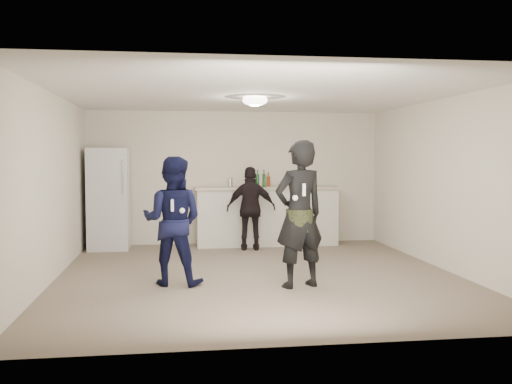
{
  "coord_description": "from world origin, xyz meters",
  "views": [
    {
      "loc": [
        -1.12,
        -7.77,
        1.65
      ],
      "look_at": [
        0.0,
        0.2,
        1.15
      ],
      "focal_mm": 40.0,
      "sensor_mm": 36.0,
      "label": 1
    }
  ],
  "objects": [
    {
      "name": "ceiling_dome",
      "position": [
        0.0,
        0.3,
        2.45
      ],
      "size": [
        0.36,
        0.36,
        0.16
      ],
      "primitive_type": "ellipsoid",
      "color": "white",
      "rests_on": "ceiling"
    },
    {
      "name": "nunchuk_woman",
      "position": [
        0.31,
        -1.01,
        1.15
      ],
      "size": [
        0.07,
        0.07,
        0.07
      ],
      "primitive_type": "sphere",
      "color": "white",
      "rests_on": "woman"
    },
    {
      "name": "counter",
      "position": [
        0.55,
        2.67,
        0.53
      ],
      "size": [
        2.6,
        0.56,
        1.05
      ],
      "primitive_type": "cube",
      "color": "beige",
      "rests_on": "floor"
    },
    {
      "name": "ceiling",
      "position": [
        0.0,
        0.0,
        2.5
      ],
      "size": [
        6.0,
        6.0,
        0.0
      ],
      "primitive_type": "plane",
      "rotation": [
        3.14,
        0.0,
        0.0
      ],
      "color": "silver",
      "rests_on": "wall_back"
    },
    {
      "name": "remote_man",
      "position": [
        -1.17,
        -0.69,
        1.05
      ],
      "size": [
        0.04,
        0.04,
        0.15
      ],
      "primitive_type": "cube",
      "color": "silver",
      "rests_on": "man"
    },
    {
      "name": "floor",
      "position": [
        0.0,
        0.0,
        0.0
      ],
      "size": [
        6.0,
        6.0,
        0.0
      ],
      "primitive_type": "plane",
      "color": "#6B5B4C",
      "rests_on": "ground"
    },
    {
      "name": "camo_shorts",
      "position": [
        0.41,
        -0.79,
        0.85
      ],
      "size": [
        0.34,
        0.34,
        0.28
      ],
      "primitive_type": "cylinder",
      "color": "#303C1B",
      "rests_on": "woman"
    },
    {
      "name": "remote_woman",
      "position": [
        0.41,
        -1.04,
        1.25
      ],
      "size": [
        0.04,
        0.04,
        0.15
      ],
      "primitive_type": "cube",
      "color": "silver",
      "rests_on": "woman"
    },
    {
      "name": "man",
      "position": [
        -1.17,
        -0.41,
        0.83
      ],
      "size": [
        0.94,
        0.82,
        1.65
      ],
      "primitive_type": "imported",
      "rotation": [
        0.0,
        0.0,
        2.88
      ],
      "color": "#101343",
      "rests_on": "floor"
    },
    {
      "name": "wall_left",
      "position": [
        -2.75,
        0.0,
        1.25
      ],
      "size": [
        0.0,
        6.0,
        6.0
      ],
      "primitive_type": "plane",
      "rotation": [
        1.57,
        0.0,
        1.57
      ],
      "color": "beige",
      "rests_on": "floor"
    },
    {
      "name": "counter_top",
      "position": [
        0.55,
        2.67,
        1.07
      ],
      "size": [
        2.68,
        0.64,
        0.04
      ],
      "primitive_type": "cube",
      "color": "beige",
      "rests_on": "counter"
    },
    {
      "name": "wall_right",
      "position": [
        2.75,
        0.0,
        1.25
      ],
      "size": [
        0.0,
        6.0,
        6.0
      ],
      "primitive_type": "plane",
      "rotation": [
        1.57,
        0.0,
        -1.57
      ],
      "color": "beige",
      "rests_on": "floor"
    },
    {
      "name": "shaker",
      "position": [
        -0.11,
        2.82,
        1.18
      ],
      "size": [
        0.08,
        0.08,
        0.17
      ],
      "primitive_type": "cylinder",
      "color": "#BCBBC0",
      "rests_on": "counter_top"
    },
    {
      "name": "fridge_handle",
      "position": [
        -2.03,
        2.23,
        1.3
      ],
      "size": [
        0.02,
        0.02,
        0.6
      ],
      "primitive_type": "cylinder",
      "color": "white",
      "rests_on": "fridge"
    },
    {
      "name": "woman",
      "position": [
        0.41,
        -0.79,
        0.93
      ],
      "size": [
        0.78,
        0.64,
        1.86
      ],
      "primitive_type": "imported",
      "rotation": [
        0.0,
        0.0,
        3.47
      ],
      "color": "black",
      "rests_on": "floor"
    },
    {
      "name": "wall_front",
      "position": [
        0.0,
        -3.0,
        1.25
      ],
      "size": [
        6.0,
        0.0,
        6.0
      ],
      "primitive_type": "plane",
      "rotation": [
        -1.57,
        0.0,
        0.0
      ],
      "color": "beige",
      "rests_on": "floor"
    },
    {
      "name": "nunchuk_man",
      "position": [
        -1.05,
        -0.66,
        0.98
      ],
      "size": [
        0.07,
        0.07,
        0.07
      ],
      "primitive_type": "sphere",
      "color": "white",
      "rests_on": "man"
    },
    {
      "name": "spectator",
      "position": [
        0.19,
        2.15,
        0.74
      ],
      "size": [
        0.9,
        0.46,
        1.47
      ],
      "primitive_type": "imported",
      "rotation": [
        0.0,
        0.0,
        3.03
      ],
      "color": "black",
      "rests_on": "floor"
    },
    {
      "name": "bottle_cluster",
      "position": [
        0.71,
        2.6,
        1.2
      ],
      "size": [
        1.01,
        0.4,
        0.25
      ],
      "color": "#974B16",
      "rests_on": "counter_top"
    },
    {
      "name": "wall_back",
      "position": [
        0.0,
        3.0,
        1.25
      ],
      "size": [
        6.0,
        0.0,
        6.0
      ],
      "primitive_type": "plane",
      "rotation": [
        1.57,
        0.0,
        0.0
      ],
      "color": "beige",
      "rests_on": "floor"
    },
    {
      "name": "fridge",
      "position": [
        -2.31,
        2.6,
        0.9
      ],
      "size": [
        0.7,
        0.7,
        1.8
      ],
      "primitive_type": "cube",
      "color": "silver",
      "rests_on": "floor"
    }
  ]
}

